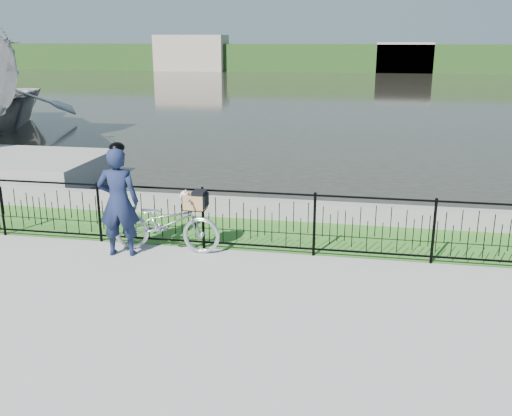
# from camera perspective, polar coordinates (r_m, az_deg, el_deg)

# --- Properties ---
(ground) EXTENTS (120.00, 120.00, 0.00)m
(ground) POSITION_cam_1_polar(r_m,az_deg,el_deg) (8.82, -1.70, -8.06)
(ground) COLOR gray
(ground) RESTS_ON ground
(grass_strip) EXTENTS (60.00, 2.00, 0.01)m
(grass_strip) POSITION_cam_1_polar(r_m,az_deg,el_deg) (11.19, 1.09, -2.56)
(grass_strip) COLOR #336C22
(grass_strip) RESTS_ON ground
(water) EXTENTS (120.00, 120.00, 0.00)m
(water) POSITION_cam_1_polar(r_m,az_deg,el_deg) (41.03, 8.17, 11.34)
(water) COLOR black
(water) RESTS_ON ground
(quay_wall) EXTENTS (60.00, 0.30, 0.40)m
(quay_wall) POSITION_cam_1_polar(r_m,az_deg,el_deg) (12.07, 1.87, -0.14)
(quay_wall) COLOR gray
(quay_wall) RESTS_ON ground
(fence) EXTENTS (14.00, 0.06, 1.15)m
(fence) POSITION_cam_1_polar(r_m,az_deg,el_deg) (10.07, 0.18, -1.33)
(fence) COLOR black
(fence) RESTS_ON ground
(far_treeline) EXTENTS (120.00, 6.00, 3.00)m
(far_treeline) POSITION_cam_1_polar(r_m,az_deg,el_deg) (67.88, 9.29, 14.61)
(far_treeline) COLOR #234219
(far_treeline) RESTS_ON ground
(far_building_left) EXTENTS (8.00, 4.00, 4.00)m
(far_building_left) POSITION_cam_1_polar(r_m,az_deg,el_deg) (68.73, -6.46, 15.16)
(far_building_left) COLOR gray
(far_building_left) RESTS_ON ground
(far_building_right) EXTENTS (6.00, 3.00, 3.20)m
(far_building_right) POSITION_cam_1_polar(r_m,az_deg,el_deg) (66.50, 14.59, 14.35)
(far_building_right) COLOR gray
(far_building_right) RESTS_ON ground
(bicycle_rig) EXTENTS (1.99, 0.69, 1.16)m
(bicycle_rig) POSITION_cam_1_polar(r_m,az_deg,el_deg) (10.27, -8.97, -1.43)
(bicycle_rig) COLOR #B8BEC5
(bicycle_rig) RESTS_ON ground
(cyclist) EXTENTS (0.77, 0.58, 2.00)m
(cyclist) POSITION_cam_1_polar(r_m,az_deg,el_deg) (10.12, -13.60, 0.71)
(cyclist) COLOR #141C39
(cyclist) RESTS_ON ground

